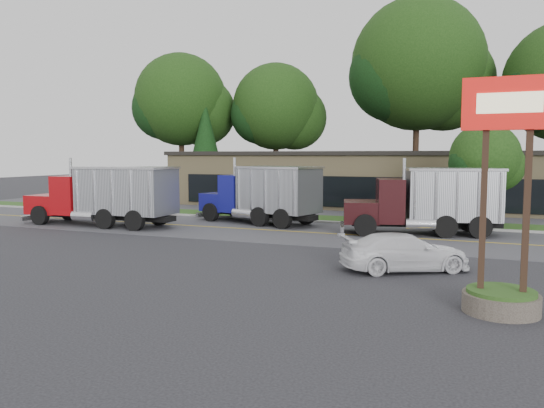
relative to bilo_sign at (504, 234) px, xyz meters
The scene contains 17 objects.
ground 10.98m from the bilo_sign, 166.61° to the left, with size 140.00×140.00×0.00m, color #3A3A40.
road 15.70m from the bilo_sign, 132.40° to the left, with size 60.00×8.00×0.02m, color #545459.
center_line 15.70m from the bilo_sign, 132.40° to the left, with size 60.00×0.12×0.01m, color gold.
curb 19.00m from the bilo_sign, 123.77° to the left, with size 60.00×0.30×0.12m, color #9E9E99.
grass_verge 20.51m from the bilo_sign, 120.96° to the left, with size 60.00×3.40×0.03m, color #2E4C1A.
far_parking 24.91m from the bilo_sign, 115.02° to the left, with size 60.00×7.00×0.02m, color #545459.
strip_mall 29.74m from the bilo_sign, 106.61° to the left, with size 32.00×12.00×4.00m, color tan.
bilo_sign is the anchor object (origin of this frame).
tree_far_a 46.62m from the bilo_sign, 131.23° to the left, with size 10.28×9.68×14.66m.
tree_far_b 42.39m from the bilo_sign, 119.08° to the left, with size 9.34×8.79×13.33m.
tree_far_c 38.44m from the bilo_sign, 99.76° to the left, with size 12.88×12.12×18.37m.
evergreen_left 42.06m from the bilo_sign, 129.19° to the left, with size 4.18×4.18×9.51m.
tree_verge 17.63m from the bilo_sign, 91.43° to the left, with size 4.09×3.85×5.83m.
dump_truck_red 22.47m from the bilo_sign, 154.21° to the left, with size 9.32×2.69×3.36m.
dump_truck_blue 18.65m from the bilo_sign, 131.61° to the left, with size 7.96×4.49×3.36m.
dump_truck_maroon 13.52m from the bilo_sign, 102.84° to the left, with size 8.02×4.37×3.36m.
rally_car 5.31m from the bilo_sign, 125.77° to the left, with size 1.82×4.48×1.30m, color white.
Camera 1 is at (9.98, -17.00, 4.03)m, focal length 35.00 mm.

